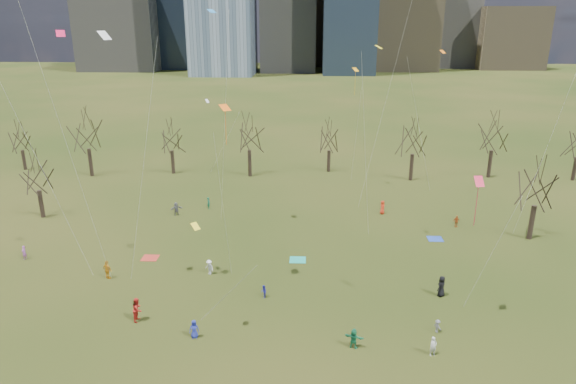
{
  "coord_description": "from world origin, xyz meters",
  "views": [
    {
      "loc": [
        2.01,
        -34.27,
        22.67
      ],
      "look_at": [
        0.0,
        12.0,
        7.0
      ],
      "focal_mm": 32.0,
      "sensor_mm": 36.0,
      "label": 1
    }
  ],
  "objects_px": {
    "person_2": "(138,309)",
    "person_4": "(107,270)",
    "blanket_navy": "(435,239)",
    "blanket_teal": "(298,260)",
    "person_0": "(194,329)",
    "blanket_crimson": "(150,258)",
    "person_1": "(433,346)"
  },
  "relations": [
    {
      "from": "blanket_navy",
      "to": "blanket_crimson",
      "type": "xyz_separation_m",
      "value": [
        -29.54,
        -5.97,
        0.0
      ]
    },
    {
      "from": "person_1",
      "to": "person_4",
      "type": "bearing_deg",
      "value": 137.47
    },
    {
      "from": "person_2",
      "to": "person_0",
      "type": "bearing_deg",
      "value": -109.45
    },
    {
      "from": "blanket_navy",
      "to": "person_2",
      "type": "bearing_deg",
      "value": -147.88
    },
    {
      "from": "person_4",
      "to": "blanket_crimson",
      "type": "bearing_deg",
      "value": -93.59
    },
    {
      "from": "blanket_navy",
      "to": "person_1",
      "type": "xyz_separation_m",
      "value": [
        -4.83,
        -20.51,
        0.72
      ]
    },
    {
      "from": "blanket_teal",
      "to": "person_0",
      "type": "xyz_separation_m",
      "value": [
        -7.39,
        -13.38,
        0.72
      ]
    },
    {
      "from": "blanket_teal",
      "to": "person_1",
      "type": "xyz_separation_m",
      "value": [
        9.95,
        -14.75,
        0.72
      ]
    },
    {
      "from": "person_2",
      "to": "person_4",
      "type": "relative_size",
      "value": 1.11
    },
    {
      "from": "blanket_navy",
      "to": "person_4",
      "type": "height_order",
      "value": "person_4"
    },
    {
      "from": "blanket_teal",
      "to": "blanket_crimson",
      "type": "relative_size",
      "value": 1.0
    },
    {
      "from": "blanket_crimson",
      "to": "person_0",
      "type": "relative_size",
      "value": 1.09
    },
    {
      "from": "person_1",
      "to": "person_2",
      "type": "distance_m",
      "value": 22.56
    },
    {
      "from": "blanket_teal",
      "to": "blanket_crimson",
      "type": "xyz_separation_m",
      "value": [
        -14.75,
        -0.21,
        0.0
      ]
    },
    {
      "from": "person_0",
      "to": "person_4",
      "type": "xyz_separation_m",
      "value": [
        -9.93,
        8.8,
        0.16
      ]
    },
    {
      "from": "blanket_navy",
      "to": "person_2",
      "type": "relative_size",
      "value": 0.81
    },
    {
      "from": "person_2",
      "to": "person_4",
      "type": "distance_m",
      "value": 8.34
    },
    {
      "from": "person_0",
      "to": "person_1",
      "type": "relative_size",
      "value": 1.0
    },
    {
      "from": "blanket_crimson",
      "to": "person_2",
      "type": "xyz_separation_m",
      "value": [
        2.41,
        -11.06,
        0.97
      ]
    },
    {
      "from": "blanket_teal",
      "to": "blanket_navy",
      "type": "xyz_separation_m",
      "value": [
        14.78,
        5.76,
        0.0
      ]
    },
    {
      "from": "blanket_navy",
      "to": "blanket_teal",
      "type": "bearing_deg",
      "value": -158.7
    },
    {
      "from": "person_0",
      "to": "person_1",
      "type": "distance_m",
      "value": 17.4
    },
    {
      "from": "blanket_navy",
      "to": "person_1",
      "type": "relative_size",
      "value": 1.08
    },
    {
      "from": "person_0",
      "to": "blanket_teal",
      "type": "bearing_deg",
      "value": 49.19
    },
    {
      "from": "blanket_navy",
      "to": "person_0",
      "type": "height_order",
      "value": "person_0"
    },
    {
      "from": "person_0",
      "to": "blanket_crimson",
      "type": "bearing_deg",
      "value": 107.3
    },
    {
      "from": "blanket_crimson",
      "to": "blanket_navy",
      "type": "bearing_deg",
      "value": 11.43
    },
    {
      "from": "blanket_teal",
      "to": "person_1",
      "type": "bearing_deg",
      "value": -56.0
    },
    {
      "from": "person_1",
      "to": "person_4",
      "type": "xyz_separation_m",
      "value": [
        -27.27,
        10.17,
        0.16
      ]
    },
    {
      "from": "blanket_teal",
      "to": "person_4",
      "type": "height_order",
      "value": "person_4"
    },
    {
      "from": "blanket_teal",
      "to": "person_4",
      "type": "bearing_deg",
      "value": -165.18
    },
    {
      "from": "blanket_navy",
      "to": "person_4",
      "type": "bearing_deg",
      "value": -162.14
    }
  ]
}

